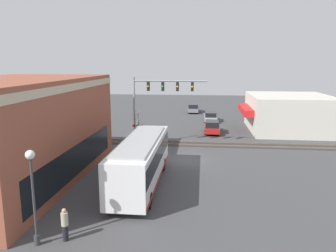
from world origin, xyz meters
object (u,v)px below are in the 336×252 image
object	(u,v)px
pedestrian_by_lamp	(65,224)
parked_car_silver	(211,117)
city_bus	(141,160)
streetlamp	(33,189)
crossing_signal	(138,126)
parked_car_red	(212,127)
parked_car_grey	(193,108)

from	to	relation	value
pedestrian_by_lamp	parked_car_silver	bearing A→B (deg)	-12.68
city_bus	streetlamp	xyz separation A→B (m)	(-8.28, 3.51, 0.96)
city_bus	crossing_signal	world-z (taller)	crossing_signal
city_bus	parked_car_silver	xyz separation A→B (m)	(26.50, -5.40, -1.19)
parked_car_silver	crossing_signal	bearing A→B (deg)	154.89
pedestrian_by_lamp	parked_car_red	bearing A→B (deg)	-16.53
streetlamp	parked_car_silver	distance (m)	35.96
crossing_signal	parked_car_red	size ratio (longest dim) A/B	0.85
streetlamp	parked_car_silver	xyz separation A→B (m)	(34.77, -8.91, -2.15)
pedestrian_by_lamp	city_bus	bearing A→B (deg)	-16.58
crossing_signal	streetlamp	bearing A→B (deg)	176.06
city_bus	crossing_signal	xyz separation A→B (m)	(10.21, 2.23, 0.45)
streetlamp	parked_car_grey	bearing A→B (deg)	-7.99
city_bus	parked_car_silver	distance (m)	27.07
city_bus	pedestrian_by_lamp	world-z (taller)	city_bus
crossing_signal	parked_car_red	world-z (taller)	crossing_signal
crossing_signal	parked_car_grey	bearing A→B (deg)	-10.94
parked_car_red	parked_car_silver	xyz separation A→B (m)	(8.28, 0.00, -0.05)
city_bus	streetlamp	bearing A→B (deg)	157.03
parked_car_silver	streetlamp	bearing A→B (deg)	165.63
parked_car_red	parked_car_silver	size ratio (longest dim) A/B	0.98
crossing_signal	pedestrian_by_lamp	distance (m)	18.03
streetlamp	pedestrian_by_lamp	world-z (taller)	streetlamp
parked_car_silver	parked_car_grey	distance (m)	9.15
streetlamp	pedestrian_by_lamp	distance (m)	2.34
parked_car_silver	pedestrian_by_lamp	distance (m)	35.12
parked_car_silver	pedestrian_by_lamp	bearing A→B (deg)	167.32
parked_car_silver	parked_car_red	bearing A→B (deg)	-180.00
city_bus	crossing_signal	distance (m)	10.46
parked_car_grey	pedestrian_by_lamp	size ratio (longest dim) A/B	2.85
crossing_signal	streetlamp	xyz separation A→B (m)	(-18.49, 1.27, 0.51)
city_bus	parked_car_grey	xyz separation A→B (m)	(35.21, -2.60, -1.15)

